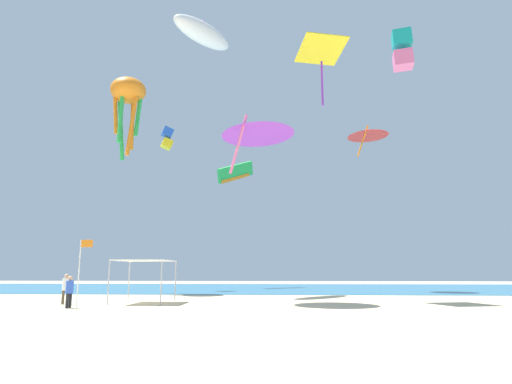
{
  "coord_description": "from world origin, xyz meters",
  "views": [
    {
      "loc": [
        1.33,
        -19.47,
        1.89
      ],
      "look_at": [
        -0.3,
        10.63,
        7.35
      ],
      "focal_mm": 30.23,
      "sensor_mm": 36.0,
      "label": 1
    }
  ],
  "objects_px": {
    "kite_inflatable_white": "(203,33)",
    "kite_box_blue": "(167,138)",
    "banner_flag": "(81,267)",
    "kite_box_teal": "(402,50)",
    "kite_delta_red": "(368,133)",
    "kite_octopus_orange": "(128,95)",
    "kite_parafoil_green": "(236,172)",
    "kite_delta_purple": "(258,129)",
    "canopy_tent": "(145,262)",
    "kite_diamond_yellow": "(321,53)",
    "person_near_tent": "(66,286)",
    "person_leftmost": "(70,289)"
  },
  "relations": [
    {
      "from": "kite_box_teal",
      "to": "person_near_tent",
      "type": "bearing_deg",
      "value": -67.63
    },
    {
      "from": "person_near_tent",
      "to": "kite_diamond_yellow",
      "type": "relative_size",
      "value": 0.38
    },
    {
      "from": "canopy_tent",
      "to": "kite_delta_purple",
      "type": "distance_m",
      "value": 10.47
    },
    {
      "from": "canopy_tent",
      "to": "kite_octopus_orange",
      "type": "distance_m",
      "value": 18.72
    },
    {
      "from": "canopy_tent",
      "to": "banner_flag",
      "type": "distance_m",
      "value": 5.17
    },
    {
      "from": "kite_box_blue",
      "to": "kite_delta_purple",
      "type": "xyz_separation_m",
      "value": [
        9.72,
        -14.95,
        -4.24
      ]
    },
    {
      "from": "person_near_tent",
      "to": "kite_octopus_orange",
      "type": "relative_size",
      "value": 0.23
    },
    {
      "from": "kite_diamond_yellow",
      "to": "banner_flag",
      "type": "bearing_deg",
      "value": 16.68
    },
    {
      "from": "kite_inflatable_white",
      "to": "person_near_tent",
      "type": "bearing_deg",
      "value": 7.87
    },
    {
      "from": "person_leftmost",
      "to": "kite_delta_purple",
      "type": "bearing_deg",
      "value": 116.13
    },
    {
      "from": "banner_flag",
      "to": "kite_parafoil_green",
      "type": "distance_m",
      "value": 29.71
    },
    {
      "from": "person_leftmost",
      "to": "kite_parafoil_green",
      "type": "relative_size",
      "value": 0.35
    },
    {
      "from": "kite_inflatable_white",
      "to": "kite_box_blue",
      "type": "height_order",
      "value": "kite_inflatable_white"
    },
    {
      "from": "banner_flag",
      "to": "kite_diamond_yellow",
      "type": "relative_size",
      "value": 0.76
    },
    {
      "from": "kite_octopus_orange",
      "to": "kite_parafoil_green",
      "type": "relative_size",
      "value": 1.6
    },
    {
      "from": "banner_flag",
      "to": "kite_box_teal",
      "type": "height_order",
      "value": "kite_box_teal"
    },
    {
      "from": "kite_inflatable_white",
      "to": "kite_box_blue",
      "type": "relative_size",
      "value": 2.69
    },
    {
      "from": "kite_octopus_orange",
      "to": "kite_delta_red",
      "type": "bearing_deg",
      "value": 172.79
    },
    {
      "from": "banner_flag",
      "to": "kite_box_blue",
      "type": "distance_m",
      "value": 24.05
    },
    {
      "from": "canopy_tent",
      "to": "kite_box_teal",
      "type": "xyz_separation_m",
      "value": [
        16.61,
        3.47,
        14.77
      ]
    },
    {
      "from": "kite_diamond_yellow",
      "to": "kite_box_blue",
      "type": "relative_size",
      "value": 1.9
    },
    {
      "from": "kite_parafoil_green",
      "to": "kite_delta_purple",
      "type": "distance_m",
      "value": 22.34
    },
    {
      "from": "banner_flag",
      "to": "kite_parafoil_green",
      "type": "xyz_separation_m",
      "value": [
        4.47,
        27.33,
        10.78
      ]
    },
    {
      "from": "canopy_tent",
      "to": "person_leftmost",
      "type": "bearing_deg",
      "value": -128.92
    },
    {
      "from": "person_leftmost",
      "to": "kite_box_blue",
      "type": "relative_size",
      "value": 0.69
    },
    {
      "from": "canopy_tent",
      "to": "kite_box_blue",
      "type": "height_order",
      "value": "kite_box_blue"
    },
    {
      "from": "canopy_tent",
      "to": "kite_delta_red",
      "type": "bearing_deg",
      "value": 41.6
    },
    {
      "from": "kite_box_teal",
      "to": "kite_box_blue",
      "type": "bearing_deg",
      "value": -111.21
    },
    {
      "from": "kite_delta_red",
      "to": "kite_diamond_yellow",
      "type": "bearing_deg",
      "value": -176.34
    },
    {
      "from": "kite_delta_purple",
      "to": "kite_octopus_orange",
      "type": "bearing_deg",
      "value": 83.34
    },
    {
      "from": "kite_box_teal",
      "to": "kite_delta_purple",
      "type": "distance_m",
      "value": 12.4
    },
    {
      "from": "kite_box_teal",
      "to": "kite_parafoil_green",
      "type": "height_order",
      "value": "kite_box_teal"
    },
    {
      "from": "banner_flag",
      "to": "kite_octopus_orange",
      "type": "relative_size",
      "value": 0.45
    },
    {
      "from": "kite_box_blue",
      "to": "kite_box_teal",
      "type": "bearing_deg",
      "value": -145.72
    },
    {
      "from": "kite_parafoil_green",
      "to": "kite_inflatable_white",
      "type": "height_order",
      "value": "kite_inflatable_white"
    },
    {
      "from": "kite_octopus_orange",
      "to": "kite_box_blue",
      "type": "relative_size",
      "value": 3.16
    },
    {
      "from": "canopy_tent",
      "to": "kite_octopus_orange",
      "type": "bearing_deg",
      "value": 117.91
    },
    {
      "from": "kite_box_teal",
      "to": "kite_box_blue",
      "type": "distance_m",
      "value": 23.22
    },
    {
      "from": "kite_box_teal",
      "to": "kite_octopus_orange",
      "type": "distance_m",
      "value": 22.97
    },
    {
      "from": "person_near_tent",
      "to": "person_leftmost",
      "type": "height_order",
      "value": "person_near_tent"
    },
    {
      "from": "banner_flag",
      "to": "kite_delta_red",
      "type": "relative_size",
      "value": 0.64
    },
    {
      "from": "canopy_tent",
      "to": "kite_diamond_yellow",
      "type": "distance_m",
      "value": 18.03
    },
    {
      "from": "kite_parafoil_green",
      "to": "kite_inflatable_white",
      "type": "relative_size",
      "value": 0.74
    },
    {
      "from": "person_near_tent",
      "to": "banner_flag",
      "type": "xyz_separation_m",
      "value": [
        2.56,
        -3.84,
        1.03
      ]
    },
    {
      "from": "canopy_tent",
      "to": "kite_diamond_yellow",
      "type": "xyz_separation_m",
      "value": [
        10.84,
        2.45,
        14.2
      ]
    },
    {
      "from": "kite_diamond_yellow",
      "to": "kite_delta_purple",
      "type": "bearing_deg",
      "value": 10.77
    },
    {
      "from": "canopy_tent",
      "to": "person_near_tent",
      "type": "distance_m",
      "value": 4.42
    },
    {
      "from": "person_near_tent",
      "to": "kite_delta_red",
      "type": "relative_size",
      "value": 0.32
    },
    {
      "from": "kite_delta_red",
      "to": "canopy_tent",
      "type": "bearing_deg",
      "value": 159.6
    },
    {
      "from": "canopy_tent",
      "to": "kite_inflatable_white",
      "type": "relative_size",
      "value": 0.53
    }
  ]
}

